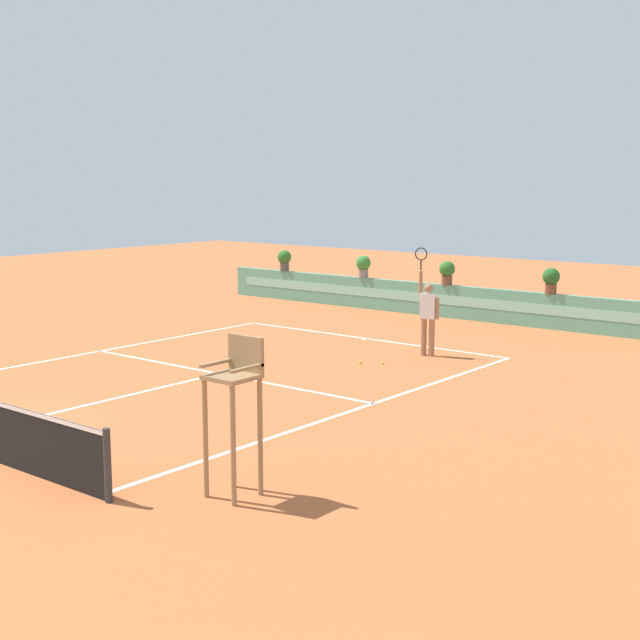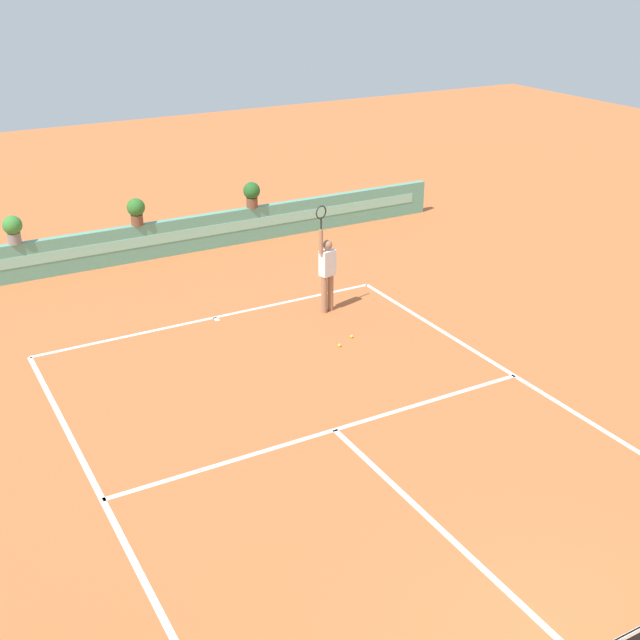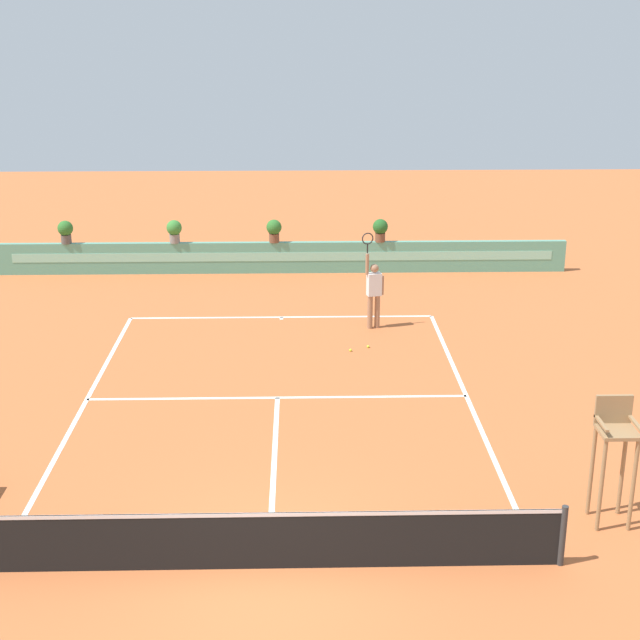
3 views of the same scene
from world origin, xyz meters
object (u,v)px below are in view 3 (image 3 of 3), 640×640
tennis_ball_mid_court (368,346)px  potted_plant_left (174,230)px  potted_plant_far_left (65,230)px  tennis_player (374,290)px  tennis_ball_near_baseline (351,350)px  potted_plant_centre (274,229)px  potted_plant_right (380,229)px  umpire_chair (614,446)px

tennis_ball_mid_court → potted_plant_left: size_ratio=0.09×
potted_plant_far_left → tennis_player: bearing=-30.4°
tennis_ball_near_baseline → potted_plant_centre: potted_plant_centre is taller
tennis_ball_mid_court → potted_plant_right: potted_plant_right is taller
potted_plant_left → potted_plant_centre: same height
tennis_ball_near_baseline → potted_plant_right: 7.44m
tennis_ball_mid_court → potted_plant_centre: bearing=109.7°
tennis_ball_near_baseline → potted_plant_right: bearing=79.6°
potted_plant_far_left → potted_plant_left: bearing=0.0°
tennis_ball_near_baseline → potted_plant_far_left: (-8.57, 7.19, 1.38)m
tennis_ball_mid_court → potted_plant_right: size_ratio=0.09×
tennis_ball_near_baseline → umpire_chair: bearing=-64.6°
umpire_chair → potted_plant_far_left: bearing=129.2°
tennis_ball_mid_court → potted_plant_left: 9.03m
potted_plant_centre → tennis_ball_near_baseline: bearing=-74.2°
tennis_player → tennis_ball_near_baseline: tennis_player is taller
tennis_ball_mid_court → potted_plant_centre: (-2.48, 6.94, 1.38)m
umpire_chair → potted_plant_right: umpire_chair is taller
potted_plant_right → tennis_ball_mid_court: bearing=-97.2°
umpire_chair → tennis_player: (-3.08, 9.69, -0.29)m
tennis_ball_near_baseline → potted_plant_right: size_ratio=0.09×
tennis_ball_near_baseline → potted_plant_centre: 7.60m
tennis_player → tennis_ball_mid_court: 1.84m
tennis_ball_near_baseline → tennis_ball_mid_court: (0.45, 0.25, 0.00)m
umpire_chair → tennis_ball_mid_court: 8.93m
umpire_chair → potted_plant_left: 17.57m
potted_plant_left → potted_plant_centre: size_ratio=1.00×
tennis_ball_near_baseline → potted_plant_left: potted_plant_left is taller
potted_plant_far_left → potted_plant_right: same height
potted_plant_left → potted_plant_right: 6.49m
umpire_chair → tennis_ball_mid_court: size_ratio=31.47×
potted_plant_far_left → potted_plant_right: bearing=0.0°
potted_plant_far_left → umpire_chair: bearing=-50.8°
potted_plant_centre → tennis_player: bearing=-63.4°
tennis_player → potted_plant_right: size_ratio=3.57×
umpire_chair → potted_plant_centre: bearing=111.0°
umpire_chair → potted_plant_far_left: (-12.34, 15.13, 0.07)m
potted_plant_far_left → potted_plant_centre: same height
tennis_ball_mid_court → potted_plant_centre: potted_plant_centre is taller
tennis_player → potted_plant_far_left: tennis_player is taller
tennis_player → tennis_ball_mid_court: size_ratio=38.01×
tennis_player → tennis_ball_mid_court: tennis_player is taller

